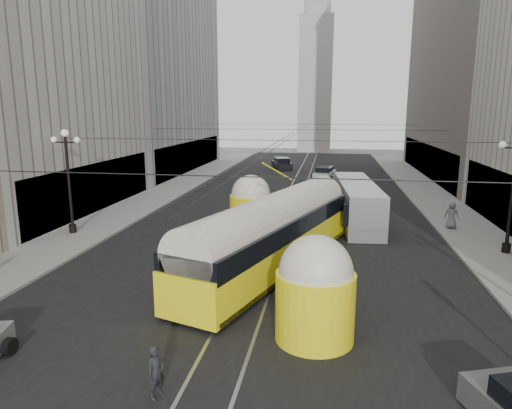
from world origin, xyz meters
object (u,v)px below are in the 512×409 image
(streetcar, at_px, (273,233))
(pedestrian_crossing_a, at_px, (156,372))
(city_bus, at_px, (357,201))
(pedestrian_sidewalk_right, at_px, (452,215))

(streetcar, height_order, pedestrian_crossing_a, streetcar)
(pedestrian_crossing_a, bearing_deg, city_bus, 12.27)
(city_bus, relative_size, pedestrian_crossing_a, 7.36)
(city_bus, bearing_deg, pedestrian_sidewalk_right, -12.62)
(streetcar, relative_size, pedestrian_sidewalk_right, 9.08)
(pedestrian_crossing_a, bearing_deg, streetcar, 19.33)
(city_bus, distance_m, pedestrian_sidewalk_right, 6.10)
(streetcar, relative_size, city_bus, 1.46)
(city_bus, bearing_deg, pedestrian_crossing_a, -106.76)
(city_bus, distance_m, pedestrian_crossing_a, 21.98)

